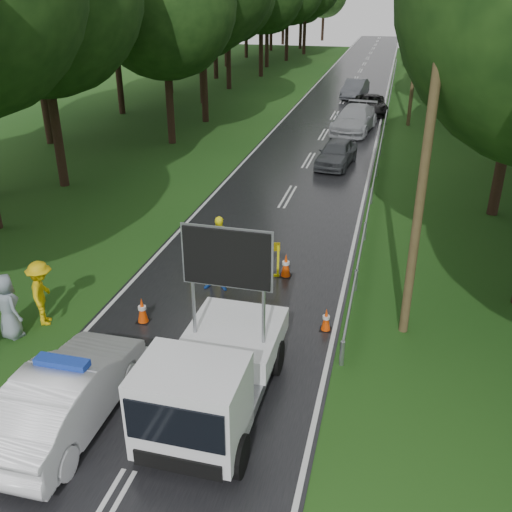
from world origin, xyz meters
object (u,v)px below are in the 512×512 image
(civilian, at_px, (218,262))
(queue_car_fourth, at_px, (355,89))
(barrier, at_px, (234,251))
(officer, at_px, (220,240))
(police_sedan, at_px, (68,395))
(queue_car_first, at_px, (337,153))
(work_truck, at_px, (211,377))
(queue_car_third, at_px, (371,104))
(queue_car_second, at_px, (354,119))

(civilian, bearing_deg, queue_car_fourth, 83.64)
(barrier, height_order, queue_car_fourth, queue_car_fourth)
(officer, bearing_deg, barrier, 134.59)
(police_sedan, bearing_deg, queue_car_first, -99.50)
(work_truck, height_order, queue_car_fourth, work_truck)
(police_sedan, height_order, officer, officer)
(barrier, bearing_deg, civilian, -115.00)
(police_sedan, bearing_deg, queue_car_third, -97.38)
(civilian, relative_size, queue_car_first, 0.48)
(queue_car_third, bearing_deg, queue_car_second, -103.39)
(work_truck, relative_size, queue_car_third, 1.06)
(queue_car_second, bearing_deg, work_truck, -84.52)
(queue_car_first, xyz_separation_m, queue_car_second, (0.23, 7.93, 0.12))
(barrier, xyz_separation_m, queue_car_fourth, (1.05, 33.31, -0.18))
(civilian, bearing_deg, queue_car_first, 77.75)
(queue_car_second, bearing_deg, police_sedan, -90.27)
(officer, height_order, queue_car_fourth, officer)
(queue_car_first, height_order, queue_car_fourth, queue_car_fourth)
(work_truck, height_order, civilian, work_truck)
(police_sedan, height_order, barrier, police_sedan)
(queue_car_third, bearing_deg, barrier, -102.52)
(civilian, height_order, queue_car_fourth, civilian)
(queue_car_second, relative_size, queue_car_third, 1.17)
(work_truck, height_order, queue_car_third, work_truck)
(barrier, bearing_deg, queue_car_second, 72.51)
(police_sedan, height_order, civilian, civilian)
(barrier, height_order, officer, officer)
(work_truck, xyz_separation_m, queue_car_third, (1.35, 33.90, -0.42))
(queue_car_first, bearing_deg, work_truck, -84.22)
(queue_car_second, distance_m, queue_car_fourth, 12.04)
(queue_car_first, bearing_deg, police_sedan, -92.13)
(officer, xyz_separation_m, queue_car_second, (2.77, 20.47, -0.05))
(civilian, bearing_deg, queue_car_third, 79.83)
(civilian, xyz_separation_m, queue_car_third, (2.95, 28.31, -0.32))
(officer, distance_m, queue_car_first, 12.79)
(officer, xyz_separation_m, queue_car_first, (2.54, 12.53, -0.17))
(barrier, height_order, queue_car_third, queue_car_third)
(police_sedan, height_order, queue_car_third, police_sedan)
(civilian, distance_m, queue_car_third, 28.47)
(civilian, bearing_deg, barrier, 72.82)
(officer, bearing_deg, work_truck, 109.15)
(police_sedan, bearing_deg, civilian, -101.90)
(work_truck, height_order, barrier, work_truck)
(police_sedan, bearing_deg, queue_car_fourth, -94.04)
(officer, bearing_deg, queue_car_fourth, -89.87)
(work_truck, relative_size, queue_car_second, 0.90)
(queue_car_first, bearing_deg, queue_car_fourth, 99.14)
(police_sedan, height_order, queue_car_second, police_sedan)
(officer, height_order, civilian, civilian)
(work_truck, relative_size, queue_car_fourth, 1.11)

